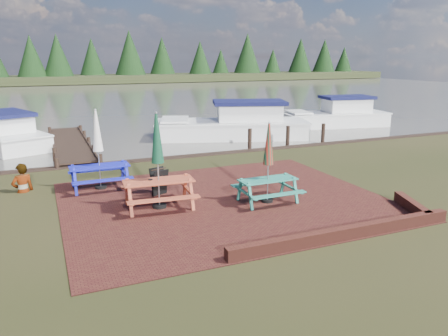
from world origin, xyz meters
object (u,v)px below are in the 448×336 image
person (20,164)px  boat_far (337,117)px  boat_near (235,126)px  chalkboard (159,181)px  picnic_table_red (158,176)px  picnic_table_blue (99,162)px  boat_jetty (4,135)px  picnic_table_teal (268,175)px  jetty (71,143)px

person → boat_far: bearing=-173.8°
boat_near → chalkboard: bearing=162.2°
picnic_table_red → picnic_table_blue: bearing=120.8°
boat_jetty → boat_near: boat_near is taller
picnic_table_blue → boat_far: picnic_table_blue is taller
boat_far → person: bearing=124.0°
picnic_table_teal → boat_jetty: 14.98m
picnic_table_teal → picnic_table_red: bearing=165.6°
chalkboard → boat_near: bearing=35.4°
picnic_table_teal → chalkboard: 3.30m
jetty → picnic_table_teal: bearing=-67.1°
picnic_table_red → boat_jetty: (-4.49, 12.24, -0.55)m
picnic_table_blue → jetty: size_ratio=0.28×
boat_far → boat_jetty: bearing=96.3°
picnic_table_red → chalkboard: (0.31, 1.16, -0.51)m
picnic_table_teal → boat_jetty: size_ratio=0.33×
picnic_table_teal → person: 7.52m
jetty → person: 7.33m
picnic_table_blue → boat_jetty: 10.28m
boat_jetty → person: size_ratio=3.92×
picnic_table_red → person: size_ratio=1.48×
picnic_table_blue → picnic_table_teal: bearing=-38.2°
boat_near → picnic_table_red: bearing=164.3°
picnic_table_red → person: (-3.51, 3.08, -0.03)m
picnic_table_teal → boat_jetty: (-7.47, 12.98, -0.43)m
picnic_table_red → picnic_table_blue: 2.79m
picnic_table_red → picnic_table_blue: picnic_table_red is taller
picnic_table_blue → person: 2.34m
picnic_table_blue → jetty: picnic_table_blue is taller
boat_jetty → boat_far: bearing=-24.2°
person → chalkboard: bearing=135.1°
jetty → person: size_ratio=5.08×
chalkboard → boat_far: boat_far is taller
jetty → boat_jetty: 3.59m
picnic_table_red → person: bearing=143.0°
chalkboard → boat_jetty: 12.08m
picnic_table_blue → jetty: bearing=92.0°
picnic_table_teal → picnic_table_red: 3.07m
boat_jetty → boat_far: (18.84, -1.07, 0.04)m
jetty → boat_far: size_ratio=1.31×
picnic_table_red → boat_far: 18.19m
picnic_table_teal → person: picnic_table_teal is taller
picnic_table_red → boat_near: bearing=60.1°
picnic_table_red → boat_far: size_ratio=0.38×
chalkboard → boat_near: (6.49, 8.83, 0.03)m
picnic_table_blue → boat_jetty: size_ratio=0.36×
picnic_table_teal → picnic_table_blue: bearing=142.0°
boat_far → picnic_table_blue: bearing=128.7°
picnic_table_teal → picnic_table_blue: picnic_table_blue is taller
picnic_table_teal → picnic_table_blue: 5.32m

